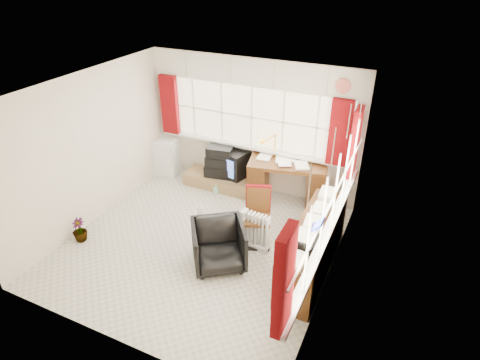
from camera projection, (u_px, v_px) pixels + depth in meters
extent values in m
plane|color=beige|center=(201.00, 244.00, 6.36)|extent=(4.00, 4.00, 0.00)
plane|color=beige|center=(252.00, 127.00, 7.32)|extent=(4.00, 0.00, 4.00)
plane|color=beige|center=(100.00, 260.00, 4.16)|extent=(4.00, 0.00, 4.00)
plane|color=beige|center=(90.00, 150.00, 6.47)|extent=(0.00, 4.00, 4.00)
plane|color=beige|center=(336.00, 208.00, 5.01)|extent=(0.00, 4.00, 4.00)
plane|color=white|center=(192.00, 90.00, 5.12)|extent=(4.00, 4.00, 0.00)
plane|color=#FFEEC9|center=(252.00, 117.00, 7.20)|extent=(3.60, 0.00, 3.60)
cube|color=white|center=(251.00, 147.00, 7.46)|extent=(3.70, 0.12, 0.05)
cube|color=white|center=(194.00, 108.00, 7.63)|extent=(0.03, 0.02, 1.10)
cube|color=white|center=(222.00, 112.00, 7.41)|extent=(0.03, 0.02, 1.10)
cube|color=white|center=(252.00, 117.00, 7.19)|extent=(0.03, 0.02, 1.10)
cube|color=white|center=(283.00, 122.00, 6.98)|extent=(0.03, 0.02, 1.10)
cube|color=white|center=(317.00, 128.00, 6.76)|extent=(0.03, 0.02, 1.10)
plane|color=#FFEEC9|center=(336.00, 194.00, 4.92)|extent=(0.00, 3.60, 3.60)
cube|color=white|center=(328.00, 231.00, 5.22)|extent=(0.12, 3.70, 0.05)
cube|color=white|center=(307.00, 251.00, 3.98)|extent=(0.02, 0.03, 1.10)
cube|color=white|center=(323.00, 220.00, 4.45)|extent=(0.02, 0.03, 1.10)
cube|color=white|center=(335.00, 194.00, 4.92)|extent=(0.02, 0.03, 1.10)
cube|color=white|center=(346.00, 173.00, 5.40)|extent=(0.02, 0.03, 1.10)
cube|color=white|center=(354.00, 155.00, 5.87)|extent=(0.02, 0.03, 1.10)
cube|color=maroon|center=(170.00, 105.00, 7.75)|extent=(0.35, 0.10, 1.15)
cube|color=maroon|center=(340.00, 133.00, 6.55)|extent=(0.35, 0.10, 1.15)
cube|color=maroon|center=(355.00, 143.00, 6.21)|extent=(0.10, 0.35, 1.15)
cube|color=maroon|center=(284.00, 282.00, 3.61)|extent=(0.10, 0.35, 1.15)
cube|color=silver|center=(252.00, 73.00, 6.79)|extent=(3.95, 0.08, 0.48)
cube|color=silver|center=(343.00, 134.00, 4.53)|extent=(0.08, 3.95, 0.48)
cube|color=#573614|center=(288.00, 164.00, 7.11)|extent=(1.49, 0.96, 0.06)
cube|color=#573614|center=(258.00, 180.00, 7.41)|extent=(0.44, 0.67, 0.73)
cube|color=#573614|center=(316.00, 186.00, 7.21)|extent=(0.44, 0.67, 0.73)
cube|color=white|center=(288.00, 162.00, 7.09)|extent=(0.30, 0.36, 0.02)
cube|color=white|center=(288.00, 161.00, 7.09)|extent=(0.30, 0.36, 0.02)
cube|color=white|center=(288.00, 161.00, 7.09)|extent=(0.30, 0.36, 0.02)
cube|color=white|center=(288.00, 161.00, 7.09)|extent=(0.30, 0.36, 0.02)
cube|color=white|center=(288.00, 161.00, 7.08)|extent=(0.30, 0.36, 0.02)
cube|color=white|center=(288.00, 160.00, 7.08)|extent=(0.30, 0.36, 0.02)
cylinder|color=#FAAD0A|center=(274.00, 154.00, 7.36)|extent=(0.10, 0.10, 0.02)
cylinder|color=#FAAD0A|center=(275.00, 145.00, 7.26)|extent=(0.02, 0.02, 0.37)
cone|color=#FAAD0A|center=(275.00, 137.00, 7.19)|extent=(0.17, 0.16, 0.15)
cube|color=black|center=(257.00, 242.00, 6.37)|extent=(0.51, 0.51, 0.04)
cylinder|color=silver|center=(257.00, 231.00, 6.27)|extent=(0.05, 0.05, 0.46)
cube|color=#573614|center=(258.00, 219.00, 6.15)|extent=(0.50, 0.49, 0.05)
cube|color=#573614|center=(258.00, 199.00, 6.20)|extent=(0.35, 0.17, 0.44)
cube|color=maroon|center=(258.00, 198.00, 6.19)|extent=(0.38, 0.19, 0.46)
imported|color=black|center=(219.00, 246.00, 5.79)|extent=(1.03, 1.04, 0.69)
cube|color=white|center=(256.00, 245.00, 6.28)|extent=(0.43, 0.20, 0.08)
cube|color=white|center=(246.00, 225.00, 6.20)|extent=(0.04, 0.13, 0.54)
cube|color=white|center=(250.00, 226.00, 6.18)|extent=(0.04, 0.13, 0.54)
cube|color=white|center=(253.00, 228.00, 6.15)|extent=(0.04, 0.13, 0.54)
cube|color=white|center=(257.00, 229.00, 6.12)|extent=(0.04, 0.13, 0.54)
cube|color=white|center=(260.00, 230.00, 6.10)|extent=(0.04, 0.13, 0.54)
cube|color=white|center=(264.00, 231.00, 6.07)|extent=(0.04, 0.13, 0.54)
cube|color=white|center=(268.00, 233.00, 6.04)|extent=(0.04, 0.13, 0.54)
cube|color=#573614|center=(313.00, 248.00, 5.70)|extent=(0.50, 2.00, 0.75)
cube|color=white|center=(295.00, 258.00, 4.87)|extent=(0.24, 0.32, 0.10)
cube|color=white|center=(305.00, 239.00, 5.19)|extent=(0.24, 0.32, 0.10)
cube|color=white|center=(313.00, 223.00, 5.50)|extent=(0.24, 0.32, 0.10)
cube|color=white|center=(321.00, 208.00, 5.82)|extent=(0.24, 0.32, 0.10)
cube|color=white|center=(328.00, 195.00, 6.13)|extent=(0.24, 0.32, 0.10)
cube|color=black|center=(311.00, 243.00, 5.12)|extent=(0.38, 0.42, 0.11)
cube|color=#977B4B|center=(220.00, 181.00, 7.85)|extent=(1.40, 0.50, 0.25)
cube|color=black|center=(234.00, 162.00, 7.72)|extent=(0.69, 0.65, 0.52)
cube|color=#5176E7|center=(225.00, 167.00, 7.54)|extent=(0.43, 0.14, 0.35)
cube|color=black|center=(221.00, 170.00, 7.76)|extent=(0.63, 0.45, 0.21)
cube|color=black|center=(220.00, 161.00, 7.65)|extent=(0.57, 0.42, 0.20)
cube|color=black|center=(220.00, 151.00, 7.56)|extent=(0.52, 0.40, 0.19)
cube|color=white|center=(167.00, 156.00, 8.25)|extent=(0.49, 0.49, 0.75)
cube|color=silver|center=(171.00, 157.00, 7.95)|extent=(0.02, 0.02, 0.40)
imported|color=silver|center=(200.00, 210.00, 6.95)|extent=(0.12, 0.12, 0.28)
imported|color=#95DECD|center=(216.00, 189.00, 7.66)|extent=(0.09, 0.10, 0.19)
imported|color=black|center=(79.00, 230.00, 6.35)|extent=(0.23, 0.23, 0.40)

